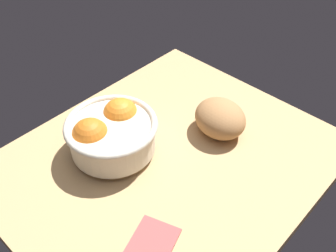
# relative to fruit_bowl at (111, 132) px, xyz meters

# --- Properties ---
(ground_plane) EXTENTS (0.76, 0.64, 0.03)m
(ground_plane) POSITION_rel_fruit_bowl_xyz_m (-0.07, 0.12, -0.07)
(ground_plane) COLOR tan
(fruit_bowl) EXTENTS (0.22, 0.22, 0.11)m
(fruit_bowl) POSITION_rel_fruit_bowl_xyz_m (0.00, 0.00, 0.00)
(fruit_bowl) COLOR silver
(fruit_bowl) RESTS_ON ground
(bread_loaf) EXTENTS (0.15, 0.16, 0.09)m
(bread_loaf) POSITION_rel_fruit_bowl_xyz_m (-0.23, 0.15, -0.02)
(bread_loaf) COLOR #B37E4C
(bread_loaf) RESTS_ON ground
(napkin_folded) EXTENTS (0.14, 0.12, 0.01)m
(napkin_folded) POSITION_rel_fruit_bowl_xyz_m (0.12, 0.25, -0.05)
(napkin_folded) COLOR #B4514F
(napkin_folded) RESTS_ON ground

